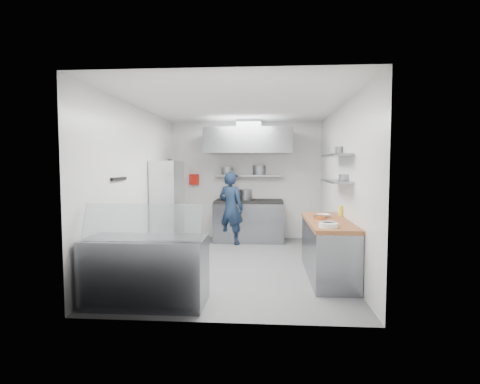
# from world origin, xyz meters

# --- Properties ---
(floor) EXTENTS (5.00, 5.00, 0.00)m
(floor) POSITION_xyz_m (0.00, 0.00, 0.00)
(floor) COLOR #4F4F51
(floor) RESTS_ON ground
(ceiling) EXTENTS (5.00, 5.00, 0.00)m
(ceiling) POSITION_xyz_m (0.00, 0.00, 2.80)
(ceiling) COLOR silver
(ceiling) RESTS_ON wall_back
(wall_back) EXTENTS (3.60, 2.80, 0.02)m
(wall_back) POSITION_xyz_m (0.00, 2.50, 1.40)
(wall_back) COLOR white
(wall_back) RESTS_ON floor
(wall_front) EXTENTS (3.60, 2.80, 0.02)m
(wall_front) POSITION_xyz_m (0.00, -2.50, 1.40)
(wall_front) COLOR white
(wall_front) RESTS_ON floor
(wall_left) EXTENTS (2.80, 5.00, 0.02)m
(wall_left) POSITION_xyz_m (-1.80, 0.00, 1.40)
(wall_left) COLOR white
(wall_left) RESTS_ON floor
(wall_right) EXTENTS (2.80, 5.00, 0.02)m
(wall_right) POSITION_xyz_m (1.80, 0.00, 1.40)
(wall_right) COLOR white
(wall_right) RESTS_ON floor
(gas_range) EXTENTS (1.60, 0.80, 0.90)m
(gas_range) POSITION_xyz_m (0.10, 2.10, 0.45)
(gas_range) COLOR gray
(gas_range) RESTS_ON floor
(cooktop) EXTENTS (1.57, 0.78, 0.06)m
(cooktop) POSITION_xyz_m (0.10, 2.10, 0.93)
(cooktop) COLOR black
(cooktop) RESTS_ON gas_range
(stock_pot_left) EXTENTS (0.26, 0.26, 0.20)m
(stock_pot_left) POSITION_xyz_m (-0.38, 2.28, 1.06)
(stock_pot_left) COLOR slate
(stock_pot_left) RESTS_ON cooktop
(stock_pot_mid) EXTENTS (0.34, 0.34, 0.24)m
(stock_pot_mid) POSITION_xyz_m (-0.00, 2.17, 1.08)
(stock_pot_mid) COLOR slate
(stock_pot_mid) RESTS_ON cooktop
(over_range_shelf) EXTENTS (1.60, 0.30, 0.04)m
(over_range_shelf) POSITION_xyz_m (0.10, 2.34, 1.52)
(over_range_shelf) COLOR gray
(over_range_shelf) RESTS_ON wall_back
(shelf_pot_a) EXTENTS (0.27, 0.27, 0.18)m
(shelf_pot_a) POSITION_xyz_m (-0.43, 2.32, 1.63)
(shelf_pot_a) COLOR slate
(shelf_pot_a) RESTS_ON over_range_shelf
(shelf_pot_b) EXTENTS (0.32, 0.32, 0.22)m
(shelf_pot_b) POSITION_xyz_m (0.33, 2.52, 1.65)
(shelf_pot_b) COLOR slate
(shelf_pot_b) RESTS_ON over_range_shelf
(extractor_hood) EXTENTS (1.90, 1.15, 0.55)m
(extractor_hood) POSITION_xyz_m (0.10, 1.93, 2.30)
(extractor_hood) COLOR gray
(extractor_hood) RESTS_ON wall_back
(hood_duct) EXTENTS (0.55, 0.55, 0.24)m
(hood_duct) POSITION_xyz_m (0.10, 2.15, 2.68)
(hood_duct) COLOR slate
(hood_duct) RESTS_ON extractor_hood
(red_firebox) EXTENTS (0.22, 0.10, 0.26)m
(red_firebox) POSITION_xyz_m (-1.25, 2.44, 1.42)
(red_firebox) COLOR red
(red_firebox) RESTS_ON wall_back
(chef) EXTENTS (0.70, 0.60, 1.62)m
(chef) POSITION_xyz_m (-0.29, 1.72, 0.81)
(chef) COLOR #111E35
(chef) RESTS_ON floor
(wire_rack) EXTENTS (0.50, 0.90, 1.85)m
(wire_rack) POSITION_xyz_m (-1.53, 1.01, 0.93)
(wire_rack) COLOR silver
(wire_rack) RESTS_ON floor
(rack_bin_a) EXTENTS (0.17, 0.22, 0.19)m
(rack_bin_a) POSITION_xyz_m (-1.53, 0.91, 0.80)
(rack_bin_a) COLOR white
(rack_bin_a) RESTS_ON wire_rack
(rack_bin_b) EXTENTS (0.16, 0.20, 0.18)m
(rack_bin_b) POSITION_xyz_m (-1.53, 1.31, 1.30)
(rack_bin_b) COLOR yellow
(rack_bin_b) RESTS_ON wire_rack
(rack_jar) EXTENTS (0.11, 0.11, 0.18)m
(rack_jar) POSITION_xyz_m (-1.48, 1.06, 1.80)
(rack_jar) COLOR black
(rack_jar) RESTS_ON wire_rack
(knife_strip) EXTENTS (0.04, 0.55, 0.05)m
(knife_strip) POSITION_xyz_m (-1.78, -0.90, 1.55)
(knife_strip) COLOR black
(knife_strip) RESTS_ON wall_left
(prep_counter_base) EXTENTS (0.62, 2.00, 0.84)m
(prep_counter_base) POSITION_xyz_m (1.48, -0.60, 0.42)
(prep_counter_base) COLOR gray
(prep_counter_base) RESTS_ON floor
(prep_counter_top) EXTENTS (0.65, 2.04, 0.06)m
(prep_counter_top) POSITION_xyz_m (1.48, -0.60, 0.87)
(prep_counter_top) COLOR brown
(prep_counter_top) RESTS_ON prep_counter_base
(plate_stack_a) EXTENTS (0.27, 0.27, 0.06)m
(plate_stack_a) POSITION_xyz_m (1.37, -1.32, 0.93)
(plate_stack_a) COLOR white
(plate_stack_a) RESTS_ON prep_counter_top
(plate_stack_b) EXTENTS (0.21, 0.21, 0.06)m
(plate_stack_b) POSITION_xyz_m (1.38, -1.21, 0.93)
(plate_stack_b) COLOR white
(plate_stack_b) RESTS_ON prep_counter_top
(copper_pan) EXTENTS (0.17, 0.17, 0.06)m
(copper_pan) POSITION_xyz_m (1.35, -0.52, 0.93)
(copper_pan) COLOR #D8773D
(copper_pan) RESTS_ON prep_counter_top
(squeeze_bottle) EXTENTS (0.06, 0.06, 0.18)m
(squeeze_bottle) POSITION_xyz_m (1.76, -0.17, 0.99)
(squeeze_bottle) COLOR yellow
(squeeze_bottle) RESTS_ON prep_counter_top
(mixing_bowl) EXTENTS (0.25, 0.25, 0.05)m
(mixing_bowl) POSITION_xyz_m (1.45, -0.31, 0.93)
(mixing_bowl) COLOR white
(mixing_bowl) RESTS_ON prep_counter_top
(wall_shelf_lower) EXTENTS (0.30, 1.30, 0.04)m
(wall_shelf_lower) POSITION_xyz_m (1.64, -0.30, 1.50)
(wall_shelf_lower) COLOR gray
(wall_shelf_lower) RESTS_ON wall_right
(wall_shelf_upper) EXTENTS (0.30, 1.30, 0.04)m
(wall_shelf_upper) POSITION_xyz_m (1.64, -0.30, 1.92)
(wall_shelf_upper) COLOR gray
(wall_shelf_upper) RESTS_ON wall_right
(shelf_pot_c) EXTENTS (0.20, 0.20, 0.10)m
(shelf_pot_c) POSITION_xyz_m (1.76, -0.47, 1.57)
(shelf_pot_c) COLOR slate
(shelf_pot_c) RESTS_ON wall_shelf_lower
(shelf_pot_d) EXTENTS (0.27, 0.27, 0.14)m
(shelf_pot_d) POSITION_xyz_m (1.70, 0.05, 2.01)
(shelf_pot_d) COLOR slate
(shelf_pot_d) RESTS_ON wall_shelf_upper
(display_case) EXTENTS (1.50, 0.70, 0.85)m
(display_case) POSITION_xyz_m (-1.00, -2.00, 0.42)
(display_case) COLOR gray
(display_case) RESTS_ON floor
(display_glass) EXTENTS (1.47, 0.19, 0.42)m
(display_glass) POSITION_xyz_m (-1.00, -2.12, 1.07)
(display_glass) COLOR silver
(display_glass) RESTS_ON display_case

